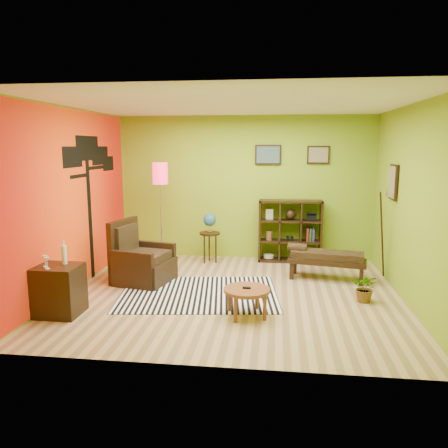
# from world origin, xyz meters

# --- Properties ---
(ground) EXTENTS (5.00, 5.00, 0.00)m
(ground) POSITION_xyz_m (0.00, 0.00, 0.00)
(ground) COLOR tan
(ground) RESTS_ON ground
(room_shell) EXTENTS (5.04, 4.54, 2.82)m
(room_shell) POSITION_xyz_m (-0.09, 0.01, 1.80)
(room_shell) COLOR #7EA41D
(room_shell) RESTS_ON ground
(zebra_rug) EXTENTS (2.54, 1.95, 0.01)m
(zebra_rug) POSITION_xyz_m (-0.51, -0.07, 0.01)
(zebra_rug) COLOR white
(zebra_rug) RESTS_ON ground
(coffee_table) EXTENTS (0.61, 0.61, 0.40)m
(coffee_table) POSITION_xyz_m (0.27, -0.85, 0.32)
(coffee_table) COLOR brown
(coffee_table) RESTS_ON ground
(armchair) EXTENTS (1.01, 1.00, 1.02)m
(armchair) POSITION_xyz_m (-1.58, 0.43, 0.31)
(armchair) COLOR black
(armchair) RESTS_ON ground
(side_cabinet) EXTENTS (0.56, 0.51, 0.98)m
(side_cabinet) POSITION_xyz_m (-2.20, -1.10, 0.34)
(side_cabinet) COLOR black
(side_cabinet) RESTS_ON ground
(floor_lamp) EXTENTS (0.29, 0.29, 1.92)m
(floor_lamp) POSITION_xyz_m (-1.48, 1.44, 1.56)
(floor_lamp) COLOR silver
(floor_lamp) RESTS_ON ground
(globe_table) EXTENTS (0.39, 0.39, 0.96)m
(globe_table) POSITION_xyz_m (-0.63, 1.76, 0.73)
(globe_table) COLOR black
(globe_table) RESTS_ON ground
(cube_shelf) EXTENTS (1.20, 0.35, 1.20)m
(cube_shelf) POSITION_xyz_m (0.91, 2.03, 0.60)
(cube_shelf) COLOR black
(cube_shelf) RESTS_ON ground
(bench) EXTENTS (1.33, 0.68, 0.59)m
(bench) POSITION_xyz_m (1.46, 0.93, 0.37)
(bench) COLOR black
(bench) RESTS_ON ground
(potted_plant) EXTENTS (0.50, 0.52, 0.33)m
(potted_plant) POSITION_xyz_m (1.93, -0.11, 0.16)
(potted_plant) COLOR #26661E
(potted_plant) RESTS_ON ground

